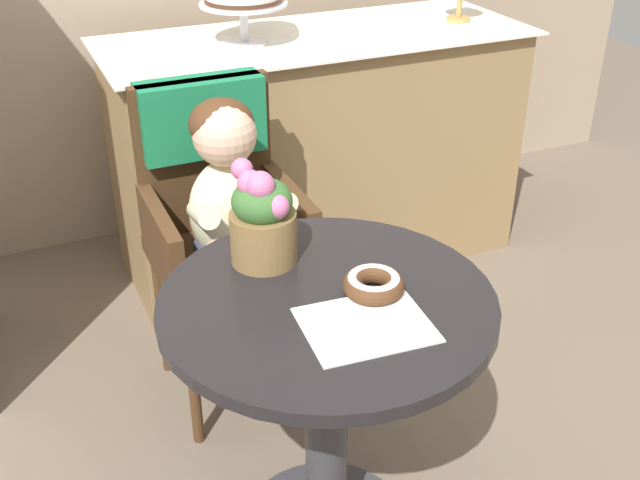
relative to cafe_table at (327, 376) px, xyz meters
name	(u,v)px	position (x,y,z in m)	size (l,w,h in m)	color
cafe_table	(327,376)	(0.00, 0.00, 0.00)	(0.72, 0.72, 0.72)	black
wicker_chair	(216,194)	(-0.02, 0.73, 0.13)	(0.42, 0.45, 0.95)	#472D19
seated_child	(232,205)	(-0.02, 0.57, 0.17)	(0.27, 0.32, 0.73)	beige
paper_napkin	(366,325)	(0.03, -0.12, 0.21)	(0.25, 0.20, 0.00)	white
donut_front	(374,284)	(0.10, -0.02, 0.24)	(0.13, 0.13, 0.04)	#4C2D19
flower_vase	(263,216)	(-0.07, 0.20, 0.32)	(0.15, 0.15, 0.24)	brown
display_counter	(318,151)	(0.55, 1.30, -0.05)	(1.56, 0.62, 0.90)	#93754C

